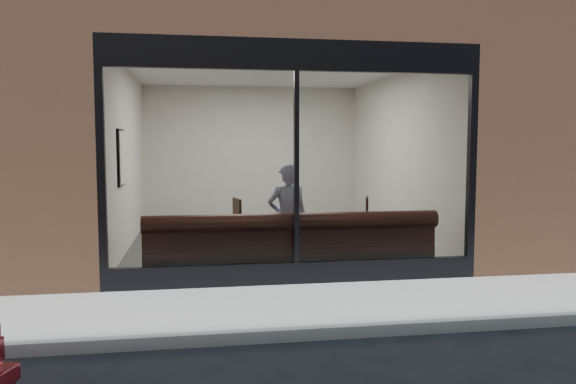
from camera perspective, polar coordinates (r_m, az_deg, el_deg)
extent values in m
plane|color=black|center=(5.63, 4.59, -14.41)|extent=(120.00, 120.00, 0.00)
cube|color=gray|center=(6.56, 2.47, -11.53)|extent=(40.00, 2.00, 0.01)
cube|color=gray|center=(5.57, 4.72, -13.99)|extent=(40.00, 0.10, 0.12)
cube|color=brown|center=(13.39, -19.88, 3.51)|extent=(2.50, 12.00, 3.20)
cube|color=brown|center=(14.09, 11.73, 3.75)|extent=(2.50, 12.00, 3.20)
cube|color=brown|center=(16.21, -4.70, 3.98)|extent=(5.00, 6.00, 3.20)
plane|color=#2D2D30|center=(10.40, -2.01, -5.28)|extent=(6.00, 6.00, 0.00)
plane|color=white|center=(10.32, -2.07, 12.31)|extent=(6.00, 6.00, 0.00)
plane|color=silver|center=(13.21, -3.66, 3.78)|extent=(5.00, 0.00, 5.00)
plane|color=silver|center=(10.23, -16.03, 3.26)|extent=(0.00, 6.00, 6.00)
plane|color=silver|center=(10.84, 11.16, 3.44)|extent=(0.00, 6.00, 6.00)
cube|color=black|center=(7.52, 0.83, -8.24)|extent=(5.00, 0.10, 0.30)
cube|color=black|center=(7.41, 0.86, 13.75)|extent=(5.00, 0.10, 0.40)
cube|color=black|center=(7.33, 0.85, 2.48)|extent=(0.06, 0.10, 2.50)
plane|color=white|center=(7.30, 0.89, 2.47)|extent=(4.80, 0.00, 4.80)
cube|color=#371914|center=(7.89, 0.32, -7.06)|extent=(4.00, 0.55, 0.45)
imported|color=#ABB8DD|center=(7.96, -0.03, -2.81)|extent=(0.60, 0.42, 1.59)
cube|color=#2F1F12|center=(8.25, -5.26, -2.91)|extent=(0.77, 0.77, 0.04)
cube|color=#2F1F12|center=(8.65, 6.57, -2.57)|extent=(0.68, 0.68, 0.04)
cube|color=#2F1F12|center=(9.50, -6.29, -4.94)|extent=(0.52, 0.52, 0.04)
cube|color=#2F1F12|center=(9.89, 6.87, -4.55)|extent=(0.58, 0.58, 0.04)
cube|color=white|center=(9.28, -16.49, 3.37)|extent=(0.02, 0.63, 0.84)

